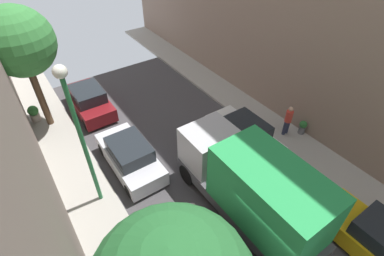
{
  "coord_description": "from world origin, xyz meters",
  "views": [
    {
      "loc": [
        -5.72,
        -2.84,
        10.36
      ],
      "look_at": [
        0.97,
        6.86,
        0.5
      ],
      "focal_mm": 27.21,
      "sensor_mm": 36.0,
      "label": 1
    }
  ],
  "objects_px": {
    "delivery_truck": "(252,186)",
    "street_tree_0": "(19,43)",
    "potted_plant_0": "(303,127)",
    "parked_car_left_3": "(130,156)",
    "parked_car_right_3": "(244,134)",
    "lamp_post": "(77,124)",
    "parked_car_right_2": "(381,243)",
    "potted_plant_4": "(34,113)",
    "pedestrian": "(288,120)",
    "parked_car_left_4": "(89,101)"
  },
  "relations": [
    {
      "from": "parked_car_left_3",
      "to": "lamp_post",
      "type": "relative_size",
      "value": 0.67
    },
    {
      "from": "lamp_post",
      "to": "potted_plant_4",
      "type": "bearing_deg",
      "value": 98.08
    },
    {
      "from": "parked_car_left_3",
      "to": "delivery_truck",
      "type": "distance_m",
      "value": 5.82
    },
    {
      "from": "parked_car_left_3",
      "to": "potted_plant_4",
      "type": "relative_size",
      "value": 4.49
    },
    {
      "from": "parked_car_left_3",
      "to": "parked_car_right_3",
      "type": "height_order",
      "value": "same"
    },
    {
      "from": "street_tree_0",
      "to": "potted_plant_4",
      "type": "relative_size",
      "value": 6.8
    },
    {
      "from": "parked_car_left_3",
      "to": "parked_car_left_4",
      "type": "relative_size",
      "value": 1.0
    },
    {
      "from": "pedestrian",
      "to": "parked_car_left_3",
      "type": "bearing_deg",
      "value": 161.62
    },
    {
      "from": "potted_plant_4",
      "to": "lamp_post",
      "type": "relative_size",
      "value": 0.15
    },
    {
      "from": "parked_car_right_3",
      "to": "delivery_truck",
      "type": "bearing_deg",
      "value": -130.32
    },
    {
      "from": "delivery_truck",
      "to": "potted_plant_0",
      "type": "relative_size",
      "value": 8.39
    },
    {
      "from": "parked_car_right_2",
      "to": "parked_car_right_3",
      "type": "xyz_separation_m",
      "value": [
        0.0,
        7.04,
        0.0
      ]
    },
    {
      "from": "parked_car_left_4",
      "to": "lamp_post",
      "type": "distance_m",
      "value": 7.61
    },
    {
      "from": "parked_car_left_3",
      "to": "street_tree_0",
      "type": "xyz_separation_m",
      "value": [
        -2.33,
        5.47,
        4.13
      ]
    },
    {
      "from": "potted_plant_0",
      "to": "potted_plant_4",
      "type": "relative_size",
      "value": 0.84
    },
    {
      "from": "parked_car_left_4",
      "to": "pedestrian",
      "type": "bearing_deg",
      "value": -46.22
    },
    {
      "from": "parked_car_left_4",
      "to": "potted_plant_4",
      "type": "xyz_separation_m",
      "value": [
        -2.92,
        0.67,
        -0.08
      ]
    },
    {
      "from": "parked_car_left_3",
      "to": "potted_plant_4",
      "type": "height_order",
      "value": "parked_car_left_3"
    },
    {
      "from": "delivery_truck",
      "to": "street_tree_0",
      "type": "height_order",
      "value": "street_tree_0"
    },
    {
      "from": "parked_car_left_4",
      "to": "parked_car_right_3",
      "type": "height_order",
      "value": "same"
    },
    {
      "from": "street_tree_0",
      "to": "potted_plant_4",
      "type": "xyz_separation_m",
      "value": [
        -0.59,
        0.72,
        -4.21
      ]
    },
    {
      "from": "parked_car_right_2",
      "to": "potted_plant_0",
      "type": "bearing_deg",
      "value": 62.23
    },
    {
      "from": "parked_car_left_4",
      "to": "parked_car_right_3",
      "type": "distance_m",
      "value": 9.14
    },
    {
      "from": "parked_car_left_4",
      "to": "street_tree_0",
      "type": "distance_m",
      "value": 4.74
    },
    {
      "from": "pedestrian",
      "to": "street_tree_0",
      "type": "bearing_deg",
      "value": 141.42
    },
    {
      "from": "parked_car_left_4",
      "to": "street_tree_0",
      "type": "height_order",
      "value": "street_tree_0"
    },
    {
      "from": "parked_car_left_4",
      "to": "parked_car_right_2",
      "type": "relative_size",
      "value": 1.0
    },
    {
      "from": "parked_car_left_3",
      "to": "pedestrian",
      "type": "bearing_deg",
      "value": -18.38
    },
    {
      "from": "delivery_truck",
      "to": "potted_plant_0",
      "type": "distance_m",
      "value": 6.23
    },
    {
      "from": "street_tree_0",
      "to": "delivery_truck",
      "type": "bearing_deg",
      "value": -64.43
    },
    {
      "from": "parked_car_right_2",
      "to": "delivery_truck",
      "type": "distance_m",
      "value": 4.83
    },
    {
      "from": "parked_car_right_3",
      "to": "street_tree_0",
      "type": "distance_m",
      "value": 11.42
    },
    {
      "from": "parked_car_right_2",
      "to": "potted_plant_4",
      "type": "bearing_deg",
      "value": 118.87
    },
    {
      "from": "delivery_truck",
      "to": "potted_plant_0",
      "type": "height_order",
      "value": "delivery_truck"
    },
    {
      "from": "delivery_truck",
      "to": "potted_plant_4",
      "type": "distance_m",
      "value": 12.61
    },
    {
      "from": "delivery_truck",
      "to": "potted_plant_4",
      "type": "relative_size",
      "value": 7.05
    },
    {
      "from": "street_tree_0",
      "to": "lamp_post",
      "type": "xyz_separation_m",
      "value": [
        0.43,
        -6.46,
        -0.67
      ]
    },
    {
      "from": "pedestrian",
      "to": "parked_car_right_3",
      "type": "bearing_deg",
      "value": 163.12
    },
    {
      "from": "parked_car_right_3",
      "to": "potted_plant_4",
      "type": "distance_m",
      "value": 11.57
    },
    {
      "from": "delivery_truck",
      "to": "pedestrian",
      "type": "relative_size",
      "value": 3.84
    },
    {
      "from": "parked_car_right_2",
      "to": "pedestrian",
      "type": "xyz_separation_m",
      "value": [
        2.35,
        6.33,
        0.35
      ]
    },
    {
      "from": "delivery_truck",
      "to": "street_tree_0",
      "type": "distance_m",
      "value": 12.05
    },
    {
      "from": "delivery_truck",
      "to": "potted_plant_4",
      "type": "bearing_deg",
      "value": 116.59
    },
    {
      "from": "potted_plant_4",
      "to": "lamp_post",
      "type": "xyz_separation_m",
      "value": [
        1.02,
        -7.18,
        3.54
      ]
    },
    {
      "from": "parked_car_left_3",
      "to": "parked_car_right_3",
      "type": "bearing_deg",
      "value": -19.03
    },
    {
      "from": "potted_plant_4",
      "to": "parked_car_right_3",
      "type": "bearing_deg",
      "value": -44.04
    },
    {
      "from": "street_tree_0",
      "to": "potted_plant_0",
      "type": "xyz_separation_m",
      "value": [
        10.81,
        -8.52,
        -4.27
      ]
    },
    {
      "from": "parked_car_left_4",
      "to": "lamp_post",
      "type": "relative_size",
      "value": 0.67
    },
    {
      "from": "parked_car_right_2",
      "to": "pedestrian",
      "type": "distance_m",
      "value": 6.76
    },
    {
      "from": "street_tree_0",
      "to": "lamp_post",
      "type": "bearing_deg",
      "value": -86.19
    }
  ]
}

